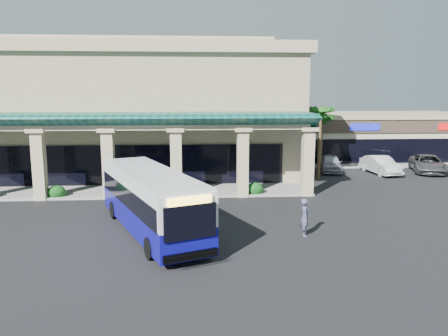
{
  "coord_description": "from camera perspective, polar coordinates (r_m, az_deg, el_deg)",
  "views": [
    {
      "loc": [
        -1.83,
        -23.98,
        6.91
      ],
      "look_at": [
        0.14,
        4.01,
        2.2
      ],
      "focal_mm": 35.0,
      "sensor_mm": 36.0,
      "label": 1
    }
  ],
  "objects": [
    {
      "name": "broadleaf_tree",
      "position": [
        44.21,
        8.19,
        3.58
      ],
      "size": [
        2.6,
        2.6,
        4.81
      ],
      "primitive_type": null,
      "color": "#104713",
      "rests_on": "ground"
    },
    {
      "name": "car_silver",
      "position": [
        40.78,
        13.73,
        0.61
      ],
      "size": [
        2.71,
        4.86,
        1.56
      ],
      "primitive_type": "imported",
      "rotation": [
        0.0,
        0.0,
        -0.2
      ],
      "color": "#AFADBE",
      "rests_on": "ground"
    },
    {
      "name": "ground",
      "position": [
        25.03,
        0.32,
        -6.5
      ],
      "size": [
        110.0,
        110.0,
        0.0
      ],
      "primitive_type": "plane",
      "color": "black"
    },
    {
      "name": "car_gray",
      "position": [
        43.34,
        25.07,
        0.5
      ],
      "size": [
        4.27,
        6.2,
        1.57
      ],
      "primitive_type": "imported",
      "rotation": [
        0.0,
        0.0,
        -0.32
      ],
      "color": "#4D4E51",
      "rests_on": "ground"
    },
    {
      "name": "strip_mall",
      "position": [
        52.11,
        18.4,
        4.13
      ],
      "size": [
        22.5,
        12.5,
        4.9
      ],
      "primitive_type": null,
      "color": "beige",
      "rests_on": "ground"
    },
    {
      "name": "transit_bus",
      "position": [
        22.46,
        -9.58,
        -4.37
      ],
      "size": [
        6.69,
        11.38,
        3.14
      ],
      "primitive_type": null,
      "rotation": [
        0.0,
        0.0,
        0.39
      ],
      "color": "#0C0B8A",
      "rests_on": "ground"
    },
    {
      "name": "arcade",
      "position": [
        31.66,
        -15.24,
        1.82
      ],
      "size": [
        30.0,
        6.2,
        5.7
      ],
      "primitive_type": null,
      "color": "#0C4B43",
      "rests_on": "ground"
    },
    {
      "name": "palm_1",
      "position": [
        39.84,
        12.54,
        3.52
      ],
      "size": [
        2.4,
        2.4,
        5.8
      ],
      "primitive_type": null,
      "color": "#195015",
      "rests_on": "ground"
    },
    {
      "name": "main_building",
      "position": [
        40.48,
        -12.91,
        7.54
      ],
      "size": [
        30.8,
        14.8,
        11.35
      ],
      "primitive_type": null,
      "color": "tan",
      "rests_on": "ground"
    },
    {
      "name": "car_white",
      "position": [
        40.96,
        19.76,
        0.38
      ],
      "size": [
        2.18,
        4.98,
        1.59
      ],
      "primitive_type": "imported",
      "rotation": [
        0.0,
        0.0,
        0.1
      ],
      "color": "silver",
      "rests_on": "ground"
    },
    {
      "name": "palm_0",
      "position": [
        36.66,
        12.39,
        3.65
      ],
      "size": [
        2.4,
        2.4,
        6.6
      ],
      "primitive_type": null,
      "color": "#195015",
      "rests_on": "ground"
    },
    {
      "name": "pedestrian",
      "position": [
        22.06,
        10.53,
        -6.35
      ],
      "size": [
        0.54,
        0.74,
        1.88
      ],
      "primitive_type": "imported",
      "rotation": [
        0.0,
        0.0,
        1.42
      ],
      "color": "#464A67",
      "rests_on": "ground"
    }
  ]
}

